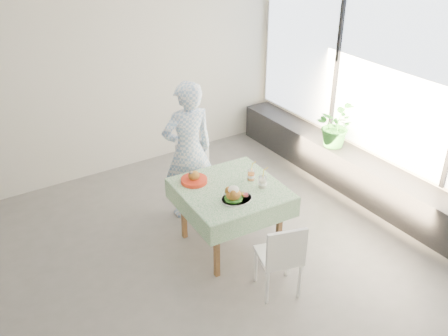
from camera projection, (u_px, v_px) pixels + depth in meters
floor at (173, 276)px, 5.13m from camera, size 6.00×6.00×0.00m
wall_back at (75, 79)px, 6.29m from camera, size 6.00×0.02×2.80m
wall_right at (393, 92)px, 5.88m from camera, size 0.02×5.00×2.80m
window_pane at (395, 72)px, 5.75m from camera, size 0.01×4.80×2.18m
window_ledge at (368, 180)px, 6.34m from camera, size 0.40×4.80×0.50m
cafe_table at (230, 210)px, 5.37m from camera, size 1.10×1.10×0.74m
chair_far at (200, 194)px, 6.00m from camera, size 0.44×0.44×0.90m
chair_near at (278, 270)px, 4.83m from camera, size 0.48×0.48×0.82m
diner at (188, 151)px, 5.75m from camera, size 0.65×0.46×1.69m
main_dish at (235, 196)px, 4.98m from camera, size 0.33×0.33×0.17m
juice_cup_orange at (251, 175)px, 5.34m from camera, size 0.09×0.09×0.24m
juice_cup_lemonade at (262, 182)px, 5.21m from camera, size 0.09×0.09×0.25m
second_dish at (194, 179)px, 5.31m from camera, size 0.28×0.28×0.13m
potted_plant at (334, 125)px, 6.53m from camera, size 0.70×0.69×0.59m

